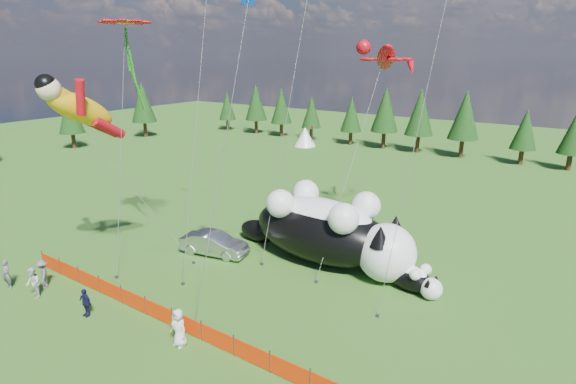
% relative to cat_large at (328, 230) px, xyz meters
% --- Properties ---
extents(ground, '(160.00, 160.00, 0.00)m').
position_rel_cat_large_xyz_m(ground, '(-3.81, -7.78, -2.27)').
color(ground, '#0E3B0A').
rests_on(ground, ground).
extents(safety_fence, '(22.06, 0.06, 1.10)m').
position_rel_cat_large_xyz_m(safety_fence, '(-3.81, -10.78, -1.77)').
color(safety_fence, '#262626').
rests_on(safety_fence, ground).
extents(tree_line, '(90.00, 4.00, 8.00)m').
position_rel_cat_large_xyz_m(tree_line, '(-3.81, 37.22, 1.73)').
color(tree_line, black).
rests_on(tree_line, ground).
extents(festival_tents, '(50.00, 3.20, 2.80)m').
position_rel_cat_large_xyz_m(festival_tents, '(7.19, 32.22, -0.87)').
color(festival_tents, white).
rests_on(festival_tents, ground).
extents(cat_large, '(13.27, 5.08, 4.79)m').
position_rel_cat_large_xyz_m(cat_large, '(0.00, 0.00, 0.00)').
color(cat_large, black).
rests_on(cat_large, ground).
extents(cat_small, '(4.52, 2.58, 1.67)m').
position_rel_cat_large_xyz_m(cat_small, '(5.69, -0.47, -1.48)').
color(cat_small, black).
rests_on(cat_small, ground).
extents(car, '(4.90, 2.56, 1.54)m').
position_rel_cat_large_xyz_m(car, '(-6.97, -3.27, -1.51)').
color(car, '#B2B2B7').
rests_on(car, ground).
extents(spectator_a, '(0.69, 0.50, 1.77)m').
position_rel_cat_large_xyz_m(spectator_a, '(-13.73, -13.41, -1.39)').
color(spectator_a, '#5A595F').
rests_on(spectator_a, ground).
extents(spectator_b, '(0.99, 0.77, 1.79)m').
position_rel_cat_large_xyz_m(spectator_b, '(-11.38, -13.12, -1.38)').
color(spectator_b, silver).
rests_on(spectator_b, ground).
extents(spectator_c, '(0.92, 0.49, 1.54)m').
position_rel_cat_large_xyz_m(spectator_c, '(-7.31, -12.58, -1.50)').
color(spectator_c, '#131334').
rests_on(spectator_c, ground).
extents(spectator_d, '(1.24, 1.06, 1.71)m').
position_rel_cat_large_xyz_m(spectator_d, '(-12.08, -12.19, -1.42)').
color(spectator_d, '#5A595F').
rests_on(spectator_d, ground).
extents(spectator_e, '(0.94, 0.63, 1.89)m').
position_rel_cat_large_xyz_m(spectator_e, '(-1.41, -11.62, -1.33)').
color(spectator_e, silver).
rests_on(spectator_e, ground).
extents(superhero_kite, '(6.01, 6.96, 13.03)m').
position_rel_cat_large_xyz_m(superhero_kite, '(-10.62, -9.39, 7.87)').
color(superhero_kite, '#DF9F0B').
rests_on(superhero_kite, ground).
extents(gecko_kite, '(5.42, 12.26, 15.37)m').
position_rel_cat_large_xyz_m(gecko_kite, '(0.81, 5.82, 10.56)').
color(gecko_kite, '#B60915').
rests_on(gecko_kite, ground).
extents(flower_kite, '(4.00, 4.95, 15.03)m').
position_rel_cat_large_xyz_m(flower_kite, '(-10.14, -6.28, 12.36)').
color(flower_kite, '#B60915').
rests_on(flower_kite, ground).
extents(diamond_kite_c, '(2.71, 2.69, 16.18)m').
position_rel_cat_large_xyz_m(diamond_kite_c, '(0.15, -7.98, 12.47)').
color(diamond_kite_c, '#0C3DBB').
rests_on(diamond_kite_c, ground).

